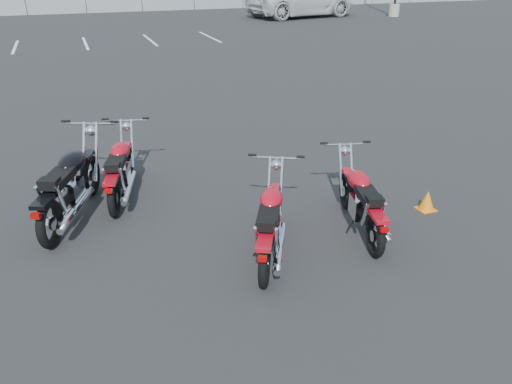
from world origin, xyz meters
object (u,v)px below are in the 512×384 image
object	(u,v)px
motorcycle_front_red	(121,169)
motorcycle_second_black	(71,185)
motorcycle_rear_red	(362,201)
motorcycle_third_red	(271,223)

from	to	relation	value
motorcycle_front_red	motorcycle_second_black	xyz separation A→B (m)	(-0.78, -0.53, 0.07)
motorcycle_front_red	motorcycle_rear_red	xyz separation A→B (m)	(3.04, -2.35, -0.01)
motorcycle_second_black	motorcycle_rear_red	distance (m)	4.23
motorcycle_front_red	motorcycle_second_black	world-z (taller)	motorcycle_second_black
motorcycle_third_red	motorcycle_rear_red	distance (m)	1.45
motorcycle_third_red	motorcycle_second_black	bearing A→B (deg)	140.26
motorcycle_rear_red	motorcycle_third_red	bearing A→B (deg)	-174.00
motorcycle_front_red	motorcycle_rear_red	distance (m)	3.84
motorcycle_front_red	motorcycle_third_red	xyz separation A→B (m)	(1.60, -2.50, -0.00)
motorcycle_front_red	motorcycle_rear_red	size ratio (longest dim) A/B	1.03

